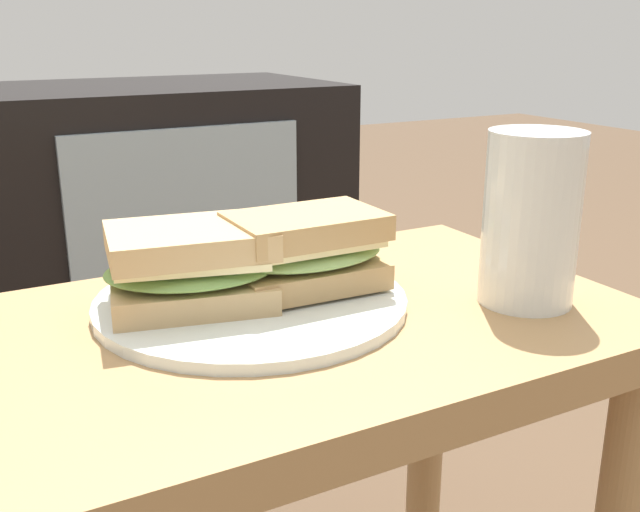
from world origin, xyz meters
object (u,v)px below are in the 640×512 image
object	(u,v)px
sandwich_front	(191,266)
sandwich_back	(306,251)
plate	(251,301)
beer_glass	(531,223)
tv_cabinet	(97,235)

from	to	relation	value
sandwich_front	sandwich_back	world-z (taller)	sandwich_back
plate	beer_glass	size ratio (longest dim) A/B	1.79
tv_cabinet	sandwich_front	distance (m)	0.93
beer_glass	sandwich_front	bearing A→B (deg)	157.84
tv_cabinet	plate	distance (m)	0.93
sandwich_front	beer_glass	xyz separation A→B (m)	(0.27, -0.11, 0.03)
sandwich_front	tv_cabinet	bearing A→B (deg)	83.53
plate	beer_glass	xyz separation A→B (m)	(0.22, -0.10, 0.07)
tv_cabinet	sandwich_back	xyz separation A→B (m)	(-0.00, -0.92, 0.22)
plate	tv_cabinet	bearing A→B (deg)	86.70
plate	sandwich_front	xyz separation A→B (m)	(-0.05, 0.01, 0.04)
sandwich_front	beer_glass	distance (m)	0.29
plate	sandwich_back	world-z (taller)	sandwich_back
sandwich_back	beer_glass	distance (m)	0.19
tv_cabinet	plate	bearing A→B (deg)	-93.30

